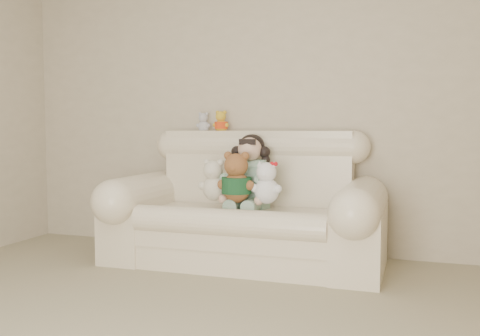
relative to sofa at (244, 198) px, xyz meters
name	(u,v)px	position (x,y,z in m)	size (l,w,h in m)	color
wall_back	(266,98)	(0.03, 0.50, 0.78)	(4.50, 4.50, 0.00)	beige
sofa	(244,198)	(0.00, 0.00, 0.00)	(2.10, 0.95, 1.03)	#FFF0CD
seated_child	(250,171)	(0.02, 0.08, 0.20)	(0.36, 0.43, 0.59)	#297046
brown_teddy	(237,172)	(-0.01, -0.16, 0.21)	(0.28, 0.22, 0.44)	brown
white_cat	(267,178)	(0.22, -0.14, 0.17)	(0.23, 0.18, 0.37)	white
cream_teddy	(214,176)	(-0.21, -0.11, 0.17)	(0.24, 0.18, 0.37)	beige
yellow_mini_bear	(221,120)	(-0.32, 0.37, 0.61)	(0.14, 0.11, 0.22)	gold
grey_mini_plush	(204,121)	(-0.49, 0.39, 0.60)	(0.13, 0.10, 0.21)	silver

